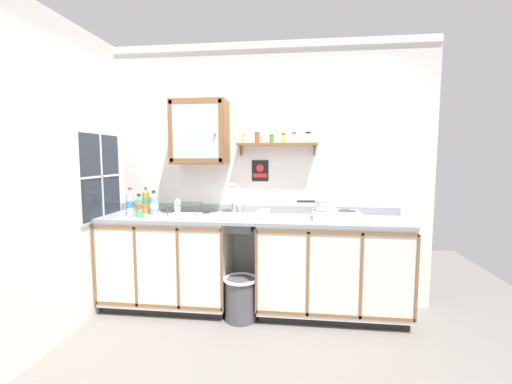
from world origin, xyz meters
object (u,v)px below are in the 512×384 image
saucepan (324,204)px  bottle_soda_green_0 (139,206)px  mug (264,214)px  bottle_water_blue_1 (154,204)px  wall_cabinet (200,132)px  bottle_juice_amber_3 (146,201)px  dish_rack (184,213)px  sink (232,218)px  bottle_opaque_white_2 (130,202)px  bottle_water_clear_4 (130,203)px  trash_bin (241,298)px  warning_sign (260,171)px  hot_plate_stove (336,215)px

saucepan → bottle_soda_green_0: 1.78m
mug → bottle_soda_green_0: bearing=-179.2°
bottle_water_blue_1 → wall_cabinet: (0.47, 0.08, 0.72)m
bottle_juice_amber_3 → dish_rack: bottle_juice_amber_3 is taller
sink → bottle_opaque_white_2: 1.08m
bottle_soda_green_0 → bottle_water_clear_4: (-0.11, 0.04, 0.03)m
bottle_opaque_white_2 → wall_cabinet: bearing=5.2°
wall_cabinet → bottle_soda_green_0: bearing=-156.3°
saucepan → trash_bin: bearing=-163.2°
dish_rack → trash_bin: 0.99m
dish_rack → warning_sign: size_ratio=1.41×
hot_plate_stove → bottle_water_blue_1: bearing=178.6°
bottle_opaque_white_2 → bottle_water_clear_4: size_ratio=0.94×
bottle_juice_amber_3 → bottle_water_clear_4: bottle_water_clear_4 is taller
saucepan → dish_rack: bearing=-179.6°
mug → bottle_water_clear_4: bearing=178.9°
bottle_soda_green_0 → dish_rack: size_ratio=0.74×
hot_plate_stove → mug: (-0.67, -0.10, 0.01)m
sink → wall_cabinet: 0.92m
bottle_juice_amber_3 → hot_plate_stove: bearing=-2.5°
bottle_opaque_white_2 → bottle_juice_amber_3: size_ratio=0.99×
hot_plate_stove → trash_bin: size_ratio=1.05×
sink → mug: bearing=-21.2°
bottle_water_clear_4 → warning_sign: (1.25, 0.34, 0.31)m
saucepan → wall_cabinet: bearing=175.3°
bottle_water_blue_1 → mug: (1.14, -0.14, -0.06)m
wall_cabinet → warning_sign: 0.72m
dish_rack → mug: dish_rack is taller
wall_cabinet → warning_sign: size_ratio=2.94×
mug → trash_bin: size_ratio=0.32×
sink → trash_bin: 0.76m
sink → bottle_soda_green_0: 0.91m
sink → dish_rack: (-0.49, -0.02, 0.05)m
sink → bottle_opaque_white_2: bearing=178.4°
wall_cabinet → hot_plate_stove: bearing=-5.3°
bottle_juice_amber_3 → wall_cabinet: bearing=4.0°
bottle_water_clear_4 → bottle_soda_green_0: bearing=-20.4°
hot_plate_stove → mug: size_ratio=3.25×
bottle_juice_amber_3 → wall_cabinet: wall_cabinet is taller
bottle_water_blue_1 → dish_rack: bottle_water_blue_1 is taller
sink → bottle_juice_amber_3: size_ratio=1.87×
wall_cabinet → dish_rack: bearing=-142.4°
bottle_opaque_white_2 → saucepan: bearing=-1.0°
warning_sign → trash_bin: size_ratio=0.53×
bottle_juice_amber_3 → warning_sign: size_ratio=1.25×
bottle_water_blue_1 → sink: bearing=-1.1°
warning_sign → sink: bearing=-136.6°
warning_sign → hot_plate_stove: bearing=-19.6°
saucepan → bottle_water_blue_1: bearing=179.3°
sink → saucepan: size_ratio=1.39×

